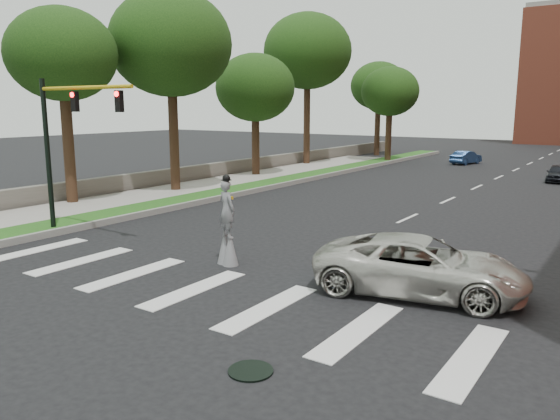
{
  "coord_description": "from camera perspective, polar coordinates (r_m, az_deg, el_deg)",
  "views": [
    {
      "loc": [
        9.06,
        -9.88,
        5.13
      ],
      "look_at": [
        -1.06,
        5.0,
        1.7
      ],
      "focal_mm": 35.0,
      "sensor_mm": 36.0,
      "label": 1
    }
  ],
  "objects": [
    {
      "name": "tree_5",
      "position": [
        59.14,
        10.27,
        12.62
      ],
      "size": [
        5.83,
        5.83,
        9.72
      ],
      "color": "#311F13",
      "rests_on": "ground"
    },
    {
      "name": "car_near",
      "position": [
        42.26,
        27.03,
        3.44
      ],
      "size": [
        1.71,
        3.57,
        1.18
      ],
      "primitive_type": "imported",
      "rotation": [
        0.0,
        0.0,
        0.09
      ],
      "color": "black",
      "rests_on": "ground"
    },
    {
      "name": "tree_4",
      "position": [
        48.45,
        2.89,
        16.21
      ],
      "size": [
        7.54,
        7.54,
        12.96
      ],
      "color": "#311F13",
      "rests_on": "ground"
    },
    {
      "name": "stilt_performer",
      "position": [
        17.87,
        -5.54,
        -1.9
      ],
      "size": [
        0.83,
        0.63,
        2.98
      ],
      "rotation": [
        0.0,
        0.0,
        2.85
      ],
      "color": "#311F13",
      "rests_on": "ground"
    },
    {
      "name": "manhole",
      "position": [
        11.17,
        -3.09,
        -16.43
      ],
      "size": [
        0.9,
        0.9,
        0.04
      ],
      "primitive_type": "cylinder",
      "color": "black",
      "rests_on": "ground"
    },
    {
      "name": "tree_6",
      "position": [
        51.62,
        11.42,
        12.01
      ],
      "size": [
        5.24,
        5.24,
        8.69
      ],
      "color": "#311F13",
      "rests_on": "ground"
    },
    {
      "name": "sidewalk_left",
      "position": [
        31.23,
        -15.41,
        1.11
      ],
      "size": [
        4.0,
        60.0,
        0.18
      ],
      "primitive_type": "cube",
      "color": "gray",
      "rests_on": "ground"
    },
    {
      "name": "traffic_signal",
      "position": [
        22.84,
        -21.6,
        7.59
      ],
      "size": [
        5.3,
        0.23,
        6.2
      ],
      "color": "black",
      "rests_on": "ground"
    },
    {
      "name": "grass_median",
      "position": [
        36.61,
        -0.3,
        2.93
      ],
      "size": [
        2.0,
        60.0,
        0.25
      ],
      "primitive_type": "cube",
      "color": "#1D4E16",
      "rests_on": "ground"
    },
    {
      "name": "car_mid",
      "position": [
        52.11,
        18.86,
        5.22
      ],
      "size": [
        2.01,
        3.81,
        1.19
      ],
      "primitive_type": "imported",
      "rotation": [
        0.0,
        0.0,
        2.93
      ],
      "color": "navy",
      "rests_on": "ground"
    },
    {
      "name": "median_curb",
      "position": [
        36.03,
        1.08,
        2.83
      ],
      "size": [
        0.2,
        60.0,
        0.28
      ],
      "primitive_type": "cube",
      "color": "gray",
      "rests_on": "ground"
    },
    {
      "name": "tree_1",
      "position": [
        30.46,
        -21.82,
        14.76
      ],
      "size": [
        5.48,
        5.48,
        10.03
      ],
      "color": "#311F13",
      "rests_on": "ground"
    },
    {
      "name": "stone_wall",
      "position": [
        41.43,
        -5.02,
        4.4
      ],
      "size": [
        0.5,
        56.0,
        1.1
      ],
      "primitive_type": "cube",
      "color": "#5E5850",
      "rests_on": "ground"
    },
    {
      "name": "tree_2",
      "position": [
        33.48,
        -11.37,
        16.62
      ],
      "size": [
        7.13,
        7.13,
        11.71
      ],
      "color": "#311F13",
      "rests_on": "ground"
    },
    {
      "name": "ground_plane",
      "position": [
        14.35,
        -7.87,
        -10.26
      ],
      "size": [
        160.0,
        160.0,
        0.0
      ],
      "primitive_type": "plane",
      "color": "black",
      "rests_on": "ground"
    },
    {
      "name": "suv_crossing",
      "position": [
        15.6,
        14.44,
        -5.68
      ],
      "size": [
        6.15,
        3.73,
        1.6
      ],
      "primitive_type": "imported",
      "rotation": [
        0.0,
        0.0,
        1.77
      ],
      "color": "beige",
      "rests_on": "ground"
    },
    {
      "name": "tree_3",
      "position": [
        40.32,
        -2.61,
        12.61
      ],
      "size": [
        5.73,
        5.73,
        8.89
      ],
      "color": "#311F13",
      "rests_on": "ground"
    }
  ]
}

